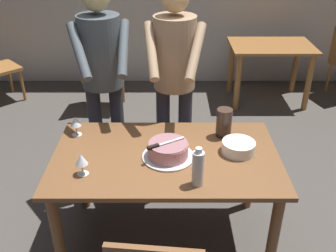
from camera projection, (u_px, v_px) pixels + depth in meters
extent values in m
plane|color=#4C4742|center=(166.00, 238.00, 2.90)|extent=(14.00, 14.00, 0.00)
cube|color=brown|center=(166.00, 157.00, 2.54)|extent=(1.49, 0.89, 0.03)
cylinder|color=brown|center=(58.00, 240.00, 2.41)|extent=(0.07, 0.07, 0.72)
cylinder|color=brown|center=(273.00, 239.00, 2.41)|extent=(0.07, 0.07, 0.72)
cylinder|color=brown|center=(81.00, 170.00, 3.05)|extent=(0.07, 0.07, 0.72)
cylinder|color=brown|center=(251.00, 170.00, 3.05)|extent=(0.07, 0.07, 0.72)
cylinder|color=silver|center=(168.00, 156.00, 2.51)|extent=(0.34, 0.34, 0.01)
cylinder|color=#D18C93|center=(168.00, 150.00, 2.48)|extent=(0.26, 0.26, 0.09)
cylinder|color=#926267|center=(168.00, 143.00, 2.46)|extent=(0.25, 0.25, 0.01)
cube|color=silver|center=(171.00, 141.00, 2.46)|extent=(0.18, 0.12, 0.00)
cube|color=black|center=(153.00, 147.00, 2.40)|extent=(0.08, 0.06, 0.02)
cylinder|color=white|center=(238.00, 152.00, 2.56)|extent=(0.22, 0.22, 0.01)
cylinder|color=white|center=(238.00, 150.00, 2.56)|extent=(0.22, 0.22, 0.01)
cylinder|color=white|center=(238.00, 149.00, 2.55)|extent=(0.22, 0.22, 0.01)
cylinder|color=white|center=(238.00, 148.00, 2.55)|extent=(0.22, 0.22, 0.01)
cylinder|color=white|center=(238.00, 146.00, 2.54)|extent=(0.22, 0.22, 0.01)
cylinder|color=white|center=(238.00, 145.00, 2.54)|extent=(0.22, 0.22, 0.01)
cylinder|color=white|center=(239.00, 144.00, 2.53)|extent=(0.22, 0.22, 0.01)
cylinder|color=white|center=(239.00, 143.00, 2.53)|extent=(0.22, 0.22, 0.01)
cylinder|color=silver|center=(83.00, 174.00, 2.35)|extent=(0.07, 0.07, 0.00)
cylinder|color=silver|center=(82.00, 169.00, 2.33)|extent=(0.01, 0.01, 0.07)
cone|color=silver|center=(81.00, 159.00, 2.30)|extent=(0.08, 0.08, 0.07)
cylinder|color=silver|center=(77.00, 135.00, 2.76)|extent=(0.07, 0.07, 0.00)
cylinder|color=silver|center=(76.00, 130.00, 2.75)|extent=(0.01, 0.01, 0.07)
cone|color=silver|center=(75.00, 121.00, 2.71)|extent=(0.08, 0.08, 0.07)
cylinder|color=silver|center=(198.00, 169.00, 2.21)|extent=(0.07, 0.07, 0.22)
cylinder|color=silver|center=(199.00, 150.00, 2.15)|extent=(0.04, 0.04, 0.03)
cylinder|color=black|center=(223.00, 134.00, 2.74)|extent=(0.10, 0.10, 0.03)
cylinder|color=#3F2D23|center=(224.00, 121.00, 2.69)|extent=(0.11, 0.11, 0.18)
cylinder|color=#2D2D38|center=(184.00, 139.00, 3.24)|extent=(0.11, 0.11, 0.95)
cylinder|color=#2D2D38|center=(163.00, 138.00, 3.26)|extent=(0.11, 0.11, 0.95)
cylinder|color=#997A5B|center=(174.00, 53.00, 2.89)|extent=(0.32, 0.32, 0.55)
cylinder|color=#997A5B|center=(196.00, 52.00, 2.68)|extent=(0.18, 0.42, 0.34)
cylinder|color=#997A5B|center=(151.00, 51.00, 2.70)|extent=(0.13, 0.42, 0.34)
cylinder|color=#2D2D38|center=(119.00, 136.00, 3.29)|extent=(0.11, 0.11, 0.95)
cylinder|color=#2D2D38|center=(97.00, 138.00, 3.26)|extent=(0.11, 0.11, 0.95)
cylinder|color=#3F474C|center=(100.00, 52.00, 2.91)|extent=(0.32, 0.32, 0.55)
cylinder|color=#3F474C|center=(123.00, 48.00, 2.75)|extent=(0.07, 0.42, 0.34)
cylinder|color=#3F474C|center=(79.00, 51.00, 2.69)|extent=(0.24, 0.41, 0.34)
cube|color=#9E6633|center=(272.00, 46.00, 4.68)|extent=(1.00, 0.70, 0.03)
cylinder|color=#9E6633|center=(238.00, 83.00, 4.62)|extent=(0.07, 0.07, 0.71)
cylinder|color=#9E6633|center=(308.00, 83.00, 4.62)|extent=(0.07, 0.07, 0.71)
cylinder|color=#9E6633|center=(231.00, 67.00, 5.10)|extent=(0.07, 0.07, 0.71)
cylinder|color=#9E6633|center=(295.00, 67.00, 5.10)|extent=(0.07, 0.07, 0.71)
cube|color=#9E6633|center=(104.00, 75.00, 4.63)|extent=(0.47, 0.47, 0.04)
cylinder|color=#9E6633|center=(123.00, 87.00, 4.88)|extent=(0.04, 0.04, 0.41)
cylinder|color=#9E6633|center=(118.00, 99.00, 4.57)|extent=(0.04, 0.04, 0.41)
cylinder|color=#9E6633|center=(94.00, 86.00, 4.90)|extent=(0.04, 0.04, 0.41)
cylinder|color=#9E6633|center=(87.00, 98.00, 4.59)|extent=(0.04, 0.04, 0.41)
cube|color=#9E6633|center=(85.00, 55.00, 4.52)|extent=(0.06, 0.44, 0.45)
cylinder|color=#9E6633|center=(10.00, 78.00, 5.16)|extent=(0.04, 0.04, 0.41)
cylinder|color=#9E6633|center=(22.00, 85.00, 4.93)|extent=(0.04, 0.04, 0.41)
cylinder|color=#9E6633|center=(328.00, 78.00, 5.16)|extent=(0.04, 0.04, 0.41)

